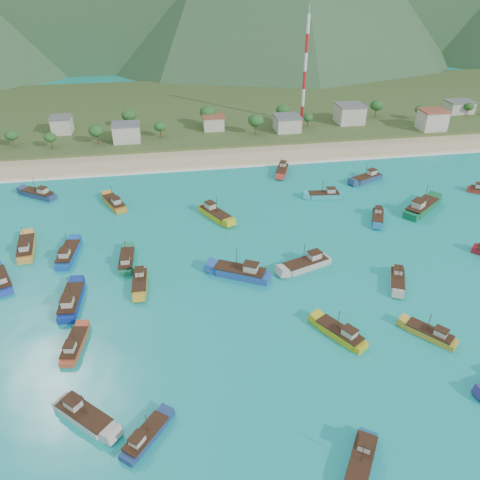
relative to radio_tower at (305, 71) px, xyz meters
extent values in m
plane|color=#0C8B7C|center=(-34.47, -108.00, -21.72)|extent=(600.00, 600.00, 0.00)
cube|color=beige|center=(-34.47, -29.00, -21.72)|extent=(400.00, 18.00, 1.20)
cube|color=#385123|center=(-34.47, 32.00, -21.72)|extent=(400.00, 110.00, 2.40)
cube|color=white|center=(-34.47, -38.50, -21.72)|extent=(400.00, 2.50, 0.08)
cube|color=beige|center=(-94.12, 2.57, -17.22)|extent=(7.16, 7.82, 5.80)
cube|color=beige|center=(-69.34, -11.74, -17.02)|extent=(9.49, 7.37, 6.20)
cube|color=beige|center=(-36.58, -3.36, -17.63)|extent=(7.72, 6.44, 4.99)
cube|color=beige|center=(-8.55, -9.07, -17.46)|extent=(9.18, 9.26, 5.32)
cube|color=beige|center=(18.91, -3.37, -16.68)|extent=(10.23, 9.86, 6.89)
cube|color=beige|center=(47.41, -16.96, -16.55)|extent=(9.38, 8.34, 7.14)
cube|color=beige|center=(71.07, 2.51, -17.79)|extent=(10.87, 7.78, 4.66)
cylinder|color=red|center=(0.00, 0.00, -16.77)|extent=(1.20, 1.20, 6.71)
cylinder|color=white|center=(0.00, 0.00, -10.06)|extent=(1.20, 1.20, 6.71)
cylinder|color=red|center=(0.00, 0.00, -3.35)|extent=(1.20, 1.20, 6.71)
cylinder|color=white|center=(0.00, 0.00, 3.35)|extent=(1.20, 1.20, 6.71)
cylinder|color=red|center=(0.00, 0.00, 10.06)|extent=(1.20, 1.20, 6.71)
cylinder|color=white|center=(0.00, 0.00, 16.77)|extent=(1.20, 1.20, 6.71)
cube|color=#1A6F4D|center=(-66.70, -90.87, -21.22)|extent=(3.27, 10.03, 1.81)
cube|color=beige|center=(-66.77, -92.90, -19.58)|extent=(1.90, 2.32, 1.47)
cylinder|color=#382114|center=(-66.68, -90.30, -18.28)|extent=(0.12, 0.12, 4.07)
cube|color=#0E6238|center=(11.53, -78.11, -20.88)|extent=(13.32, 11.42, 2.48)
cube|color=beige|center=(9.31, -79.79, -18.63)|extent=(3.98, 3.86, 2.02)
cylinder|color=#382114|center=(12.15, -77.65, -16.85)|extent=(0.12, 0.12, 5.58)
cube|color=navy|center=(-76.94, -104.06, -21.10)|extent=(3.95, 11.43, 2.05)
cube|color=beige|center=(-77.07, -106.36, -19.24)|extent=(2.20, 2.67, 1.66)
cylinder|color=#382114|center=(-76.91, -103.42, -17.77)|extent=(0.12, 0.12, 4.61)
cube|color=#B24728|center=(-74.74, -116.73, -21.30)|extent=(4.09, 9.34, 1.64)
cube|color=beige|center=(-75.04, -118.55, -19.81)|extent=(1.96, 2.29, 1.33)
cylinder|color=#382114|center=(-74.66, -116.22, -18.63)|extent=(0.12, 0.12, 3.69)
cube|color=beige|center=(-71.23, -132.58, -21.17)|extent=(9.74, 9.36, 1.90)
cube|color=beige|center=(-72.79, -131.13, -19.45)|extent=(3.04, 3.01, 1.54)
cylinder|color=#382114|center=(-70.79, -132.99, -18.09)|extent=(0.12, 0.12, 4.27)
cube|color=gold|center=(-27.62, -121.58, -21.21)|extent=(7.84, 10.09, 1.83)
cube|color=beige|center=(-26.53, -123.33, -19.55)|extent=(2.77, 2.91, 1.48)
cylinder|color=#382114|center=(-27.92, -121.10, -18.24)|extent=(0.12, 0.12, 4.11)
cube|color=teal|center=(-12.07, -65.56, -21.24)|extent=(9.95, 3.83, 1.77)
cube|color=beige|center=(-10.09, -65.76, -19.64)|extent=(2.37, 1.99, 1.44)
cylinder|color=#382114|center=(-12.62, -65.51, -18.37)|extent=(0.12, 0.12, 3.97)
cube|color=#1D3AA2|center=(-92.69, -94.07, -21.20)|extent=(6.94, 10.50, 1.85)
cube|color=beige|center=(-91.83, -95.96, -19.52)|extent=(2.65, 2.87, 1.50)
cube|color=#BB352D|center=(-19.58, -46.00, -21.21)|extent=(6.46, 10.34, 1.81)
cube|color=beige|center=(-18.82, -44.11, -19.57)|extent=(2.54, 2.78, 1.47)
cylinder|color=#382114|center=(-19.80, -46.52, -18.27)|extent=(0.12, 0.12, 4.08)
cube|color=gold|center=(-63.66, -99.87, -21.26)|extent=(2.98, 9.47, 1.71)
cube|color=beige|center=(-63.62, -97.94, -19.71)|extent=(1.77, 2.18, 1.39)
cylinder|color=#382114|center=(-63.67, -100.40, -18.48)|extent=(0.12, 0.12, 3.85)
cube|color=#AEA69F|center=(-9.84, -108.04, -21.30)|extent=(6.26, 9.33, 1.65)
cube|color=beige|center=(-9.05, -106.36, -19.81)|extent=(2.37, 2.57, 1.34)
cylinder|color=#382114|center=(-10.06, -108.50, -18.62)|extent=(0.12, 0.12, 3.70)
cube|color=navy|center=(4.63, -56.49, -21.15)|extent=(11.01, 7.21, 1.94)
cube|color=beige|center=(6.62, -55.60, -19.40)|extent=(3.01, 2.77, 1.57)
cylinder|color=#382114|center=(4.07, -56.73, -18.00)|extent=(0.12, 0.12, 4.36)
cube|color=gold|center=(-44.31, -72.40, -21.09)|extent=(8.33, 11.55, 2.06)
cube|color=beige|center=(-45.42, -70.36, -19.23)|extent=(3.05, 3.25, 1.67)
cylinder|color=#382114|center=(-44.01, -72.97, -17.75)|extent=(0.12, 0.12, 4.63)
cube|color=#1A6CA9|center=(-2.36, -80.84, -21.29)|extent=(6.32, 9.46, 1.67)
cube|color=beige|center=(-1.57, -79.14, -19.78)|extent=(2.40, 2.60, 1.35)
cylinder|color=#382114|center=(-2.58, -81.31, -18.58)|extent=(0.12, 0.12, 3.75)
cube|color=#0E578E|center=(-33.47, -146.31, -21.26)|extent=(7.64, 9.44, 1.73)
cube|color=beige|center=(-32.38, -144.70, -19.69)|extent=(2.65, 2.76, 1.40)
cylinder|color=#382114|center=(-33.77, -146.76, -18.45)|extent=(0.12, 0.12, 3.88)
cube|color=gold|center=(-11.49, -124.34, -21.29)|extent=(7.87, 8.78, 1.66)
cube|color=beige|center=(-10.31, -125.79, -19.78)|extent=(2.61, 2.67, 1.35)
cylinder|color=#382114|center=(-11.82, -123.94, -18.59)|extent=(0.12, 0.12, 3.74)
cube|color=navy|center=(-93.36, -51.43, -21.14)|extent=(10.70, 8.80, 1.97)
cube|color=beige|center=(-91.54, -52.69, -19.35)|extent=(3.15, 3.03, 1.60)
cylinder|color=#382114|center=(-93.86, -51.08, -17.94)|extent=(0.12, 0.12, 4.42)
cube|color=navy|center=(-62.20, -137.40, -21.34)|extent=(7.33, 8.21, 1.55)
cube|color=beige|center=(-63.30, -138.76, -19.94)|extent=(2.43, 2.49, 1.26)
cylinder|color=#382114|center=(-61.89, -137.02, -18.83)|extent=(0.12, 0.12, 3.49)
cube|color=orange|center=(-90.19, -81.63, -21.10)|extent=(4.82, 11.55, 2.04)
cube|color=beige|center=(-89.88, -83.90, -19.26)|extent=(2.38, 2.80, 1.65)
cylinder|color=#382114|center=(-90.28, -81.00, -17.79)|extent=(0.12, 0.12, 4.58)
cube|color=beige|center=(33.94, -69.90, -19.69)|extent=(2.77, 2.66, 1.40)
cube|color=#B7B1A5|center=(-27.45, -99.29, -21.09)|extent=(11.81, 6.88, 2.06)
cube|color=beige|center=(-25.26, -98.53, -19.22)|extent=(3.12, 2.81, 1.67)
cylinder|color=#382114|center=(-28.06, -99.50, -17.74)|extent=(0.12, 0.12, 4.64)
cube|color=#114BAD|center=(-80.05, -86.03, -21.13)|extent=(4.47, 11.22, 1.98)
cube|color=beige|center=(-80.31, -88.25, -19.33)|extent=(2.27, 2.70, 1.61)
cylinder|color=#382114|center=(-79.98, -85.41, -17.90)|extent=(0.12, 0.12, 4.46)
cube|color=#214BA1|center=(-42.39, -100.03, -21.01)|extent=(12.49, 9.00, 2.23)
cube|color=beige|center=(-40.18, -101.22, -18.99)|extent=(3.51, 3.29, 1.81)
cylinder|color=#382114|center=(-43.00, -99.70, -17.39)|extent=(0.12, 0.12, 5.01)
cube|color=#C68623|center=(-71.31, -60.91, -21.15)|extent=(7.21, 11.01, 1.94)
cube|color=beige|center=(-70.43, -62.90, -19.40)|extent=(2.77, 3.01, 1.57)
cylinder|color=#382114|center=(-71.56, -60.36, -18.00)|extent=(0.12, 0.12, 4.36)
camera|label=1|loc=(-56.04, -181.70, 37.39)|focal=35.00mm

